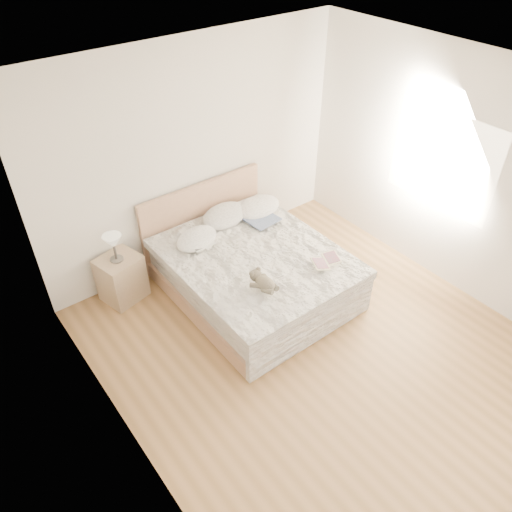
% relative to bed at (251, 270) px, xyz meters
% --- Properties ---
extents(floor, '(4.00, 4.50, 0.00)m').
position_rel_bed_xyz_m(floor, '(0.00, -1.19, -0.31)').
color(floor, brown).
rests_on(floor, ground).
extents(ceiling, '(4.00, 4.50, 0.00)m').
position_rel_bed_xyz_m(ceiling, '(0.00, -1.19, 2.39)').
color(ceiling, white).
rests_on(ceiling, ground).
extents(wall_back, '(4.00, 0.02, 2.70)m').
position_rel_bed_xyz_m(wall_back, '(0.00, 1.06, 1.04)').
color(wall_back, silver).
rests_on(wall_back, ground).
extents(wall_left, '(0.02, 4.50, 2.70)m').
position_rel_bed_xyz_m(wall_left, '(-2.00, -1.19, 1.04)').
color(wall_left, silver).
rests_on(wall_left, ground).
extents(wall_right, '(0.02, 4.50, 2.70)m').
position_rel_bed_xyz_m(wall_right, '(2.00, -1.19, 1.04)').
color(wall_right, silver).
rests_on(wall_right, ground).
extents(window, '(0.02, 1.30, 1.10)m').
position_rel_bed_xyz_m(window, '(1.99, -0.89, 1.14)').
color(window, white).
rests_on(window, wall_right).
extents(bed, '(1.72, 2.14, 1.00)m').
position_rel_bed_xyz_m(bed, '(0.00, 0.00, 0.00)').
color(bed, tan).
rests_on(bed, floor).
extents(nightstand, '(0.53, 0.49, 0.56)m').
position_rel_bed_xyz_m(nightstand, '(-1.24, 0.82, -0.03)').
color(nightstand, tan).
rests_on(nightstand, floor).
extents(table_lamp, '(0.24, 0.24, 0.33)m').
position_rel_bed_xyz_m(table_lamp, '(-1.25, 0.81, 0.49)').
color(table_lamp, '#514C46').
rests_on(table_lamp, nightstand).
extents(pillow_left, '(0.64, 0.53, 0.16)m').
position_rel_bed_xyz_m(pillow_left, '(-0.39, 0.51, 0.33)').
color(pillow_left, white).
rests_on(pillow_left, bed).
extents(pillow_middle, '(0.74, 0.61, 0.19)m').
position_rel_bed_xyz_m(pillow_middle, '(0.14, 0.71, 0.33)').
color(pillow_middle, silver).
rests_on(pillow_middle, bed).
extents(pillow_right, '(0.69, 0.54, 0.19)m').
position_rel_bed_xyz_m(pillow_right, '(0.58, 0.61, 0.33)').
color(pillow_right, white).
rests_on(pillow_right, bed).
extents(blouse, '(0.62, 0.66, 0.02)m').
position_rel_bed_xyz_m(blouse, '(0.45, 0.48, 0.32)').
color(blouse, '#435174').
rests_on(blouse, bed).
extents(photo_book, '(0.32, 0.25, 0.02)m').
position_rel_bed_xyz_m(photo_book, '(-0.42, 0.38, 0.32)').
color(photo_book, white).
rests_on(photo_book, bed).
extents(childrens_book, '(0.40, 0.35, 0.02)m').
position_rel_bed_xyz_m(childrens_book, '(0.50, -0.69, 0.32)').
color(childrens_book, '#F1E8C1').
rests_on(childrens_book, bed).
extents(teddy_bear, '(0.26, 0.33, 0.16)m').
position_rel_bed_xyz_m(teddy_bear, '(-0.30, -0.64, 0.34)').
color(teddy_bear, '#635B4A').
rests_on(teddy_bear, bed).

